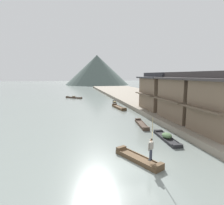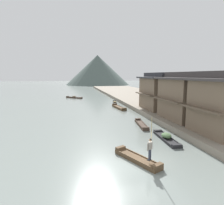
{
  "view_description": "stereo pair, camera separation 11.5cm",
  "coord_description": "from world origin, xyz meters",
  "px_view_note": "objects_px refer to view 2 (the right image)",
  "views": [
    {
      "loc": [
        -4.73,
        -12.46,
        6.45
      ],
      "look_at": [
        2.22,
        19.8,
        1.65
      ],
      "focal_mm": 30.42,
      "sensor_mm": 36.0,
      "label": 1
    },
    {
      "loc": [
        -4.62,
        -12.48,
        6.45
      ],
      "look_at": [
        2.22,
        19.8,
        1.65
      ],
      "focal_mm": 30.42,
      "sensor_mm": 36.0,
      "label": 2
    }
  ],
  "objects_px": {
    "boat_foreground_poled": "(137,159)",
    "boat_moored_far": "(74,97)",
    "boat_moored_third": "(141,125)",
    "boat_midriver_drifting": "(115,103)",
    "boatman_person": "(150,146)",
    "house_waterfront_tall": "(160,91)",
    "house_waterfront_second": "(189,96)",
    "boat_moored_second": "(166,137)",
    "boat_moored_nearest": "(119,108)"
  },
  "relations": [
    {
      "from": "boat_foreground_poled",
      "to": "boatman_person",
      "type": "bearing_deg",
      "value": -64.02
    },
    {
      "from": "boat_moored_second",
      "to": "house_waterfront_tall",
      "type": "xyz_separation_m",
      "value": [
        5.42,
        12.91,
        3.47
      ]
    },
    {
      "from": "boat_foreground_poled",
      "to": "boat_moored_second",
      "type": "xyz_separation_m",
      "value": [
        4.46,
        3.89,
        0.06
      ]
    },
    {
      "from": "boat_foreground_poled",
      "to": "house_waterfront_second",
      "type": "xyz_separation_m",
      "value": [
        10.33,
        9.13,
        3.53
      ]
    },
    {
      "from": "boat_foreground_poled",
      "to": "boat_moored_nearest",
      "type": "xyz_separation_m",
      "value": [
        4.19,
        22.38,
        0.01
      ]
    },
    {
      "from": "boat_foreground_poled",
      "to": "boat_midriver_drifting",
      "type": "xyz_separation_m",
      "value": [
        4.63,
        28.03,
        0.07
      ]
    },
    {
      "from": "boat_moored_third",
      "to": "boat_moored_far",
      "type": "height_order",
      "value": "boat_moored_far"
    },
    {
      "from": "boat_foreground_poled",
      "to": "boat_moored_third",
      "type": "distance_m",
      "value": 10.21
    },
    {
      "from": "boat_moored_third",
      "to": "house_waterfront_second",
      "type": "height_order",
      "value": "house_waterfront_second"
    },
    {
      "from": "house_waterfront_second",
      "to": "boat_midriver_drifting",
      "type": "bearing_deg",
      "value": 106.78
    },
    {
      "from": "boatman_person",
      "to": "house_waterfront_second",
      "type": "height_order",
      "value": "house_waterfront_second"
    },
    {
      "from": "boat_moored_nearest",
      "to": "house_waterfront_second",
      "type": "height_order",
      "value": "house_waterfront_second"
    },
    {
      "from": "boatman_person",
      "to": "boat_moored_second",
      "type": "xyz_separation_m",
      "value": [
        3.92,
        5.0,
        -1.28
      ]
    },
    {
      "from": "boat_moored_third",
      "to": "boat_moored_far",
      "type": "relative_size",
      "value": 1.07
    },
    {
      "from": "boat_foreground_poled",
      "to": "boatman_person",
      "type": "height_order",
      "value": "boatman_person"
    },
    {
      "from": "boat_moored_second",
      "to": "boat_foreground_poled",
      "type": "bearing_deg",
      "value": -138.89
    },
    {
      "from": "boat_moored_nearest",
      "to": "boat_midriver_drifting",
      "type": "bearing_deg",
      "value": 85.49
    },
    {
      "from": "boatman_person",
      "to": "boat_midriver_drifting",
      "type": "distance_m",
      "value": 29.44
    },
    {
      "from": "boatman_person",
      "to": "house_waterfront_second",
      "type": "relative_size",
      "value": 0.42
    },
    {
      "from": "boatman_person",
      "to": "boat_moored_far",
      "type": "relative_size",
      "value": 0.67
    },
    {
      "from": "house_waterfront_second",
      "to": "boat_moored_second",
      "type": "bearing_deg",
      "value": -138.24
    },
    {
      "from": "boat_moored_third",
      "to": "house_waterfront_second",
      "type": "xyz_separation_m",
      "value": [
        6.4,
        -0.29,
        3.55
      ]
    },
    {
      "from": "boat_moored_nearest",
      "to": "boat_moored_far",
      "type": "relative_size",
      "value": 1.24
    },
    {
      "from": "boat_foreground_poled",
      "to": "boat_moored_far",
      "type": "bearing_deg",
      "value": 95.75
    },
    {
      "from": "boatman_person",
      "to": "boat_moored_far",
      "type": "xyz_separation_m",
      "value": [
        -4.66,
        42.09,
        -1.3
      ]
    },
    {
      "from": "boat_moored_nearest",
      "to": "boat_moored_second",
      "type": "height_order",
      "value": "boat_moored_second"
    },
    {
      "from": "boat_foreground_poled",
      "to": "house_waterfront_second",
      "type": "distance_m",
      "value": 14.23
    },
    {
      "from": "boatman_person",
      "to": "boat_moored_third",
      "type": "relative_size",
      "value": 0.63
    },
    {
      "from": "boat_midriver_drifting",
      "to": "house_waterfront_second",
      "type": "relative_size",
      "value": 0.66
    },
    {
      "from": "boat_moored_nearest",
      "to": "house_waterfront_tall",
      "type": "height_order",
      "value": "house_waterfront_tall"
    },
    {
      "from": "boat_moored_nearest",
      "to": "house_waterfront_second",
      "type": "xyz_separation_m",
      "value": [
        6.14,
        -13.25,
        3.52
      ]
    },
    {
      "from": "boat_moored_far",
      "to": "boatman_person",
      "type": "bearing_deg",
      "value": -83.68
    },
    {
      "from": "boat_moored_third",
      "to": "boat_midriver_drifting",
      "type": "height_order",
      "value": "boat_midriver_drifting"
    },
    {
      "from": "boat_midriver_drifting",
      "to": "house_waterfront_tall",
      "type": "bearing_deg",
      "value": -64.92
    },
    {
      "from": "boat_moored_second",
      "to": "boat_midriver_drifting",
      "type": "bearing_deg",
      "value": 89.6
    },
    {
      "from": "boat_moored_third",
      "to": "house_waterfront_second",
      "type": "relative_size",
      "value": 0.67
    },
    {
      "from": "boat_moored_second",
      "to": "boat_midriver_drifting",
      "type": "xyz_separation_m",
      "value": [
        0.17,
        24.13,
        0.0
      ]
    },
    {
      "from": "boat_moored_second",
      "to": "boat_moored_third",
      "type": "bearing_deg",
      "value": 95.56
    },
    {
      "from": "boat_moored_nearest",
      "to": "boat_moored_third",
      "type": "relative_size",
      "value": 1.16
    },
    {
      "from": "house_waterfront_tall",
      "to": "boat_moored_nearest",
      "type": "bearing_deg",
      "value": 135.61
    },
    {
      "from": "house_waterfront_tall",
      "to": "boat_foreground_poled",
      "type": "bearing_deg",
      "value": -120.46
    },
    {
      "from": "boat_foreground_poled",
      "to": "house_waterfront_second",
      "type": "relative_size",
      "value": 0.58
    },
    {
      "from": "boat_moored_far",
      "to": "house_waterfront_second",
      "type": "relative_size",
      "value": 0.62
    },
    {
      "from": "boatman_person",
      "to": "boat_midriver_drifting",
      "type": "bearing_deg",
      "value": 82.0
    },
    {
      "from": "boatman_person",
      "to": "boat_midriver_drifting",
      "type": "relative_size",
      "value": 0.63
    },
    {
      "from": "boatman_person",
      "to": "boat_moored_second",
      "type": "relative_size",
      "value": 0.62
    },
    {
      "from": "boat_moored_second",
      "to": "house_waterfront_tall",
      "type": "relative_size",
      "value": 0.67
    },
    {
      "from": "boatman_person",
      "to": "boat_moored_far",
      "type": "height_order",
      "value": "boatman_person"
    },
    {
      "from": "house_waterfront_second",
      "to": "boat_moored_third",
      "type": "bearing_deg",
      "value": 177.39
    },
    {
      "from": "boat_moored_second",
      "to": "boat_moored_far",
      "type": "height_order",
      "value": "boat_moored_second"
    }
  ]
}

